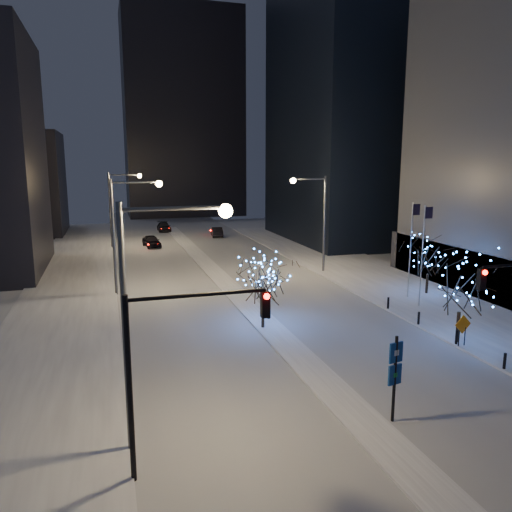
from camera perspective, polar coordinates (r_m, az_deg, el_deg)
name	(u,v)px	position (r m, az deg, el deg)	size (l,w,h in m)	color
ground	(378,438)	(22.94, 13.73, -19.51)	(160.00, 160.00, 0.00)	silver
road	(211,269)	(54.18, -5.21, -1.46)	(20.00, 130.00, 0.02)	silver
median	(221,278)	(49.39, -4.05, -2.57)	(2.00, 80.00, 0.15)	white
east_sidewalk	(412,292)	(46.25, 17.35, -3.97)	(10.00, 90.00, 0.15)	white
west_sidewalk	(61,322)	(38.80, -21.35, -7.04)	(8.00, 90.00, 0.15)	white
filler_west_far	(2,184)	(88.37, -27.06, 7.37)	(18.00, 16.00, 16.00)	black
horizon_block	(183,115)	(110.56, -8.39, 15.62)	(24.00, 14.00, 42.00)	black
street_lamp_w_near	(152,292)	(19.61, -11.81, -4.08)	(4.40, 0.56, 10.00)	#595E66
street_lamp_w_mid	(126,220)	(44.22, -14.68, 3.99)	(4.40, 0.56, 10.00)	#595E66
street_lamp_w_far	(118,199)	(69.11, -15.50, 6.28)	(4.40, 0.56, 10.00)	#595E66
street_lamp_east	(316,211)	(51.45, 6.92, 5.12)	(3.90, 0.56, 10.00)	#595E66
traffic_signal_west	(173,352)	(18.30, -9.45, -10.83)	(5.26, 0.43, 7.00)	black
flagpoles	(417,245)	(42.17, 17.94, 1.17)	(1.35, 2.60, 8.00)	silver
bollards	(437,327)	(35.61, 19.93, -7.64)	(0.16, 12.16, 0.90)	black
car_near	(152,241)	(69.07, -11.85, 1.67)	(1.87, 4.64, 1.58)	black
car_mid	(217,232)	(77.32, -4.51, 2.78)	(1.56, 4.46, 1.47)	black
car_far	(164,227)	(84.25, -10.48, 3.28)	(2.03, 5.00, 1.45)	black
holiday_tree_median_near	(263,282)	(33.98, 0.80, -2.95)	(4.05, 4.05, 4.98)	black
holiday_tree_median_far	(269,276)	(35.90, 1.49, -2.29)	(4.27, 4.27, 4.91)	black
holiday_tree_plaza_near	(461,284)	(33.63, 22.41, -2.95)	(5.43, 5.43, 6.01)	black
holiday_tree_plaza_far	(429,257)	(45.39, 19.13, -0.11)	(4.42, 4.42, 5.01)	black
wayfinding_sign	(395,370)	(23.24, 15.61, -12.41)	(0.71, 0.23, 4.01)	black
construction_sign	(463,327)	(33.69, 22.55, -7.53)	(1.21, 0.12, 1.99)	black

